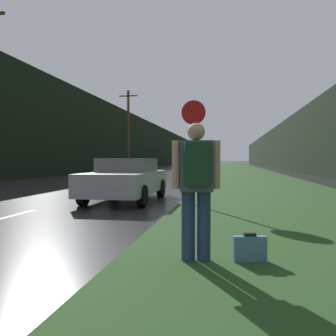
# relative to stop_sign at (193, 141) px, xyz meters

# --- Properties ---
(grass_verge) EXTENTS (6.00, 240.00, 0.02)m
(grass_verge) POSITION_rel_stop_sign_xyz_m (2.54, 31.65, -1.79)
(grass_verge) COLOR #26471E
(grass_verge) RESTS_ON ground_plane
(lane_stripe_c) EXTENTS (0.12, 3.00, 0.01)m
(lane_stripe_c) POSITION_rel_stop_sign_xyz_m (-3.91, 3.89, -1.80)
(lane_stripe_c) COLOR silver
(lane_stripe_c) RESTS_ON ground_plane
(lane_stripe_d) EXTENTS (0.12, 3.00, 0.01)m
(lane_stripe_d) POSITION_rel_stop_sign_xyz_m (-3.91, 10.89, -1.80)
(lane_stripe_d) COLOR silver
(lane_stripe_d) RESTS_ON ground_plane
(treeline_far_side) EXTENTS (2.00, 140.00, 7.73)m
(treeline_far_side) POSITION_rel_stop_sign_xyz_m (-13.37, 41.65, 2.06)
(treeline_far_side) COLOR black
(treeline_far_side) RESTS_ON ground_plane
(treeline_near_side) EXTENTS (2.00, 140.00, 6.03)m
(treeline_near_side) POSITION_rel_stop_sign_xyz_m (8.54, 41.65, 1.21)
(treeline_near_side) COLOR black
(treeline_near_side) RESTS_ON ground_plane
(utility_pole_far) EXTENTS (1.80, 0.24, 7.93)m
(utility_pole_far) POSITION_rel_stop_sign_xyz_m (-8.64, 23.37, 2.30)
(utility_pole_far) COLOR #4C3823
(utility_pole_far) RESTS_ON ground_plane
(stop_sign) EXTENTS (0.68, 0.07, 2.95)m
(stop_sign) POSITION_rel_stop_sign_xyz_m (0.00, 0.00, 0.00)
(stop_sign) COLOR slate
(stop_sign) RESTS_ON ground_plane
(hitchhiker_with_backpack) EXTENTS (0.60, 0.47, 1.75)m
(hitchhiker_with_backpack) POSITION_rel_stop_sign_xyz_m (0.58, -5.52, -0.80)
(hitchhiker_with_backpack) COLOR navy
(hitchhiker_with_backpack) RESTS_ON ground_plane
(suitcase) EXTENTS (0.43, 0.18, 0.38)m
(suitcase) POSITION_rel_stop_sign_xyz_m (1.24, -5.41, -1.63)
(suitcase) COLOR teal
(suitcase) RESTS_ON ground_plane
(car_passing_near) EXTENTS (1.91, 4.29, 1.33)m
(car_passing_near) POSITION_rel_stop_sign_xyz_m (-2.18, 0.80, -1.12)
(car_passing_near) COLOR #9E9EA3
(car_passing_near) RESTS_ON ground_plane
(car_passing_far) EXTENTS (1.96, 4.06, 1.58)m
(car_passing_far) POSITION_rel_stop_sign_xyz_m (-2.18, 32.42, -1.01)
(car_passing_far) COLOR maroon
(car_passing_far) RESTS_ON ground_plane
(car_oncoming) EXTENTS (1.89, 4.32, 1.30)m
(car_oncoming) POSITION_rel_stop_sign_xyz_m (-5.64, 48.35, -1.13)
(car_oncoming) COLOR #9E9EA3
(car_oncoming) RESTS_ON ground_plane
(delivery_truck) EXTENTS (2.54, 7.40, 3.26)m
(delivery_truck) POSITION_rel_stop_sign_xyz_m (-5.64, 67.55, -0.09)
(delivery_truck) COLOR #6E684F
(delivery_truck) RESTS_ON ground_plane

